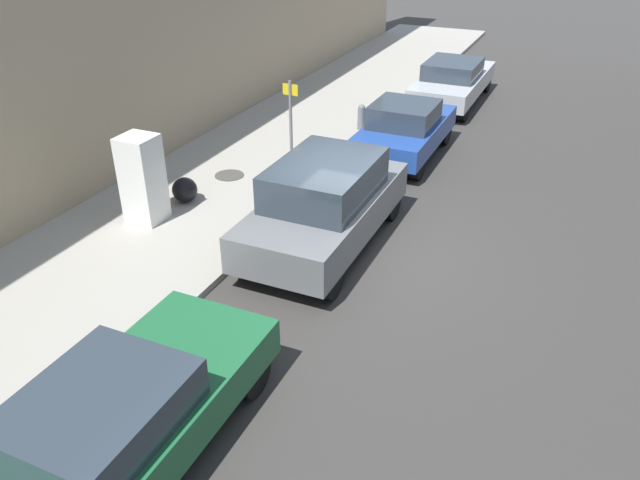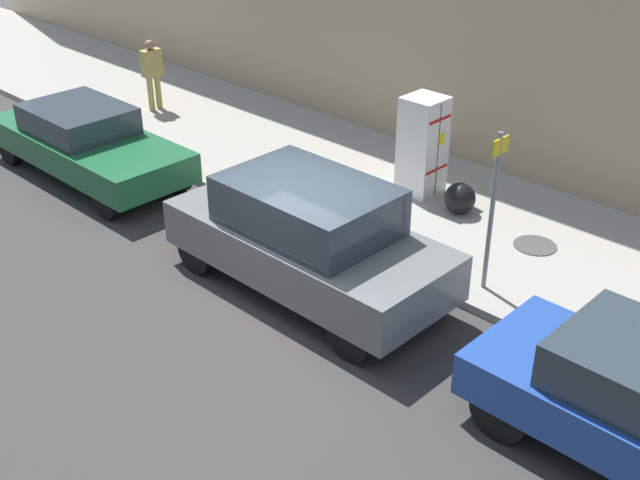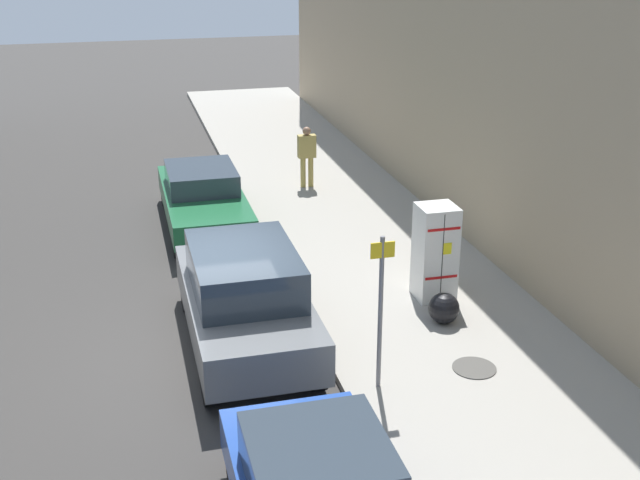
{
  "view_description": "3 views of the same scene",
  "coord_description": "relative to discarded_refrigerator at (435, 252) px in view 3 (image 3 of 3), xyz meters",
  "views": [
    {
      "loc": [
        3.72,
        -9.84,
        6.15
      ],
      "look_at": [
        0.17,
        -1.93,
        1.26
      ],
      "focal_mm": 35.0,
      "sensor_mm": 36.0,
      "label": 1
    },
    {
      "loc": [
        6.72,
        7.26,
        6.49
      ],
      "look_at": [
        0.1,
        0.88,
        1.45
      ],
      "focal_mm": 45.0,
      "sensor_mm": 36.0,
      "label": 2
    },
    {
      "loc": [
        1.22,
        12.01,
        6.72
      ],
      "look_at": [
        -2.07,
        -0.75,
        1.51
      ],
      "focal_mm": 45.0,
      "sensor_mm": 36.0,
      "label": 3
    }
  ],
  "objects": [
    {
      "name": "parked_suv_gray",
      "position": [
        3.7,
        0.75,
        -0.13
      ],
      "size": [
        1.91,
        4.44,
        1.76
      ],
      "color": "slate",
      "rests_on": "ground"
    },
    {
      "name": "manhole_cover",
      "position": [
        0.35,
        2.64,
        -0.9
      ],
      "size": [
        0.7,
        0.7,
        0.02
      ],
      "primitive_type": "cylinder",
      "color": "#47443F",
      "rests_on": "sidewalk_slab"
    },
    {
      "name": "street_sign_post",
      "position": [
        2.0,
        2.74,
        0.47
      ],
      "size": [
        0.36,
        0.07,
        2.45
      ],
      "color": "slate",
      "rests_on": "sidewalk_slab"
    },
    {
      "name": "pedestrian_walking_far",
      "position": [
        0.7,
        -7.26,
        0.03
      ],
      "size": [
        0.47,
        0.22,
        1.64
      ],
      "rotation": [
        0.0,
        0.0,
        4.54
      ],
      "color": "#A8934C",
      "rests_on": "sidewalk_slab"
    },
    {
      "name": "discarded_refrigerator",
      "position": [
        0.0,
        0.0,
        0.0
      ],
      "size": [
        0.7,
        0.69,
        1.82
      ],
      "color": "white",
      "rests_on": "sidewalk_slab"
    },
    {
      "name": "building_facade_near",
      "position": [
        -2.7,
        0.77,
        3.64
      ],
      "size": [
        1.73,
        39.6,
        9.36
      ],
      "primitive_type": "cube",
      "color": "tan",
      "rests_on": "ground"
    },
    {
      "name": "parked_sedan_green",
      "position": [
        3.7,
        -5.29,
        -0.32
      ],
      "size": [
        1.79,
        4.7,
        1.39
      ],
      "color": "#1E6038",
      "rests_on": "ground"
    },
    {
      "name": "sidewalk_slab",
      "position": [
        0.35,
        0.77,
        -0.97
      ],
      "size": [
        4.37,
        44.0,
        0.13
      ],
      "primitive_type": "cube",
      "color": "#9E998E",
      "rests_on": "ground"
    },
    {
      "name": "trash_bag",
      "position": [
        0.22,
        1.04,
        -0.63
      ],
      "size": [
        0.55,
        0.55,
        0.55
      ],
      "primitive_type": "sphere",
      "color": "black",
      "rests_on": "sidewalk_slab"
    },
    {
      "name": "ground_plane",
      "position": [
        4.28,
        0.77,
        -1.04
      ],
      "size": [
        80.0,
        80.0,
        0.0
      ],
      "primitive_type": "plane",
      "color": "#383533"
    }
  ]
}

